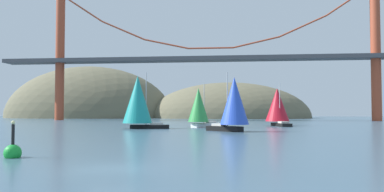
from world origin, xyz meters
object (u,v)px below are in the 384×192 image
at_px(sailboat_teal_sail, 138,100).
at_px(sailboat_green_sail, 199,107).
at_px(sailboat_blue_spinnaker, 234,102).
at_px(sailboat_crimson_sail, 277,106).
at_px(channel_buoy, 13,152).

distance_m(sailboat_teal_sail, sailboat_green_sail, 11.13).
distance_m(sailboat_blue_spinnaker, sailboat_green_sail, 13.65).
bearing_deg(sailboat_blue_spinnaker, sailboat_green_sail, 116.44).
height_order(sailboat_crimson_sail, channel_buoy, sailboat_crimson_sail).
xyz_separation_m(sailboat_blue_spinnaker, sailboat_green_sail, (-6.07, 12.22, -0.50)).
relative_size(sailboat_green_sail, channel_buoy, 3.00).
height_order(sailboat_blue_spinnaker, sailboat_green_sail, sailboat_blue_spinnaker).
bearing_deg(sailboat_teal_sail, sailboat_blue_spinnaker, -24.75).
distance_m(sailboat_green_sail, channel_buoy, 44.45).
distance_m(sailboat_crimson_sail, sailboat_blue_spinnaker, 22.93).
height_order(sailboat_teal_sail, channel_buoy, sailboat_teal_sail).
xyz_separation_m(sailboat_crimson_sail, sailboat_green_sail, (-14.86, -8.96, -0.29)).
relative_size(sailboat_crimson_sail, sailboat_green_sail, 1.09).
bearing_deg(sailboat_green_sail, sailboat_crimson_sail, 31.10).
bearing_deg(sailboat_crimson_sail, sailboat_green_sail, -148.90).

